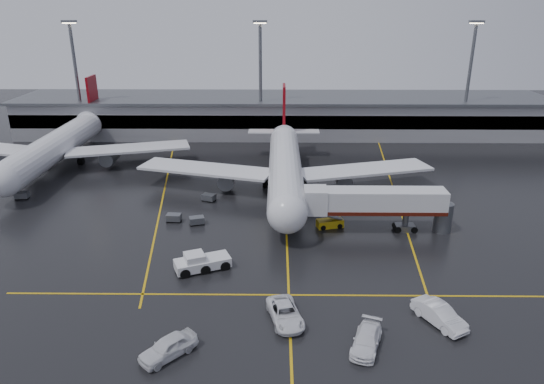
{
  "coord_description": "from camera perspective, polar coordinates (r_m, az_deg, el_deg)",
  "views": [
    {
      "loc": [
        -1.27,
        -67.01,
        28.91
      ],
      "look_at": [
        -2.0,
        -2.0,
        4.0
      ],
      "focal_mm": 32.75,
      "sensor_mm": 36.0,
      "label": 1
    }
  ],
  "objects": [
    {
      "name": "terminal",
      "position": [
        117.55,
        1.26,
        8.89
      ],
      "size": [
        122.0,
        19.0,
        8.6
      ],
      "color": "gray",
      "rests_on": "ground"
    },
    {
      "name": "ground",
      "position": [
        72.99,
        1.59,
        -2.38
      ],
      "size": [
        220.0,
        220.0,
        0.0
      ],
      "primitive_type": "plane",
      "color": "black",
      "rests_on": "ground"
    },
    {
      "name": "apron_line_left",
      "position": [
        84.36,
        -12.23,
        0.43
      ],
      "size": [
        9.99,
        69.35,
        0.02
      ],
      "primitive_type": "cube",
      "rotation": [
        0.0,
        0.0,
        0.14
      ],
      "color": "gold",
      "rests_on": "ground"
    },
    {
      "name": "light_mast_right",
      "position": [
        117.45,
        21.75,
        12.47
      ],
      "size": [
        3.0,
        1.2,
        25.45
      ],
      "color": "#595B60",
      "rests_on": "ground"
    },
    {
      "name": "main_airliner",
      "position": [
        80.59,
        1.52,
        3.11
      ],
      "size": [
        48.8,
        45.6,
        14.1
      ],
      "color": "silver",
      "rests_on": "ground"
    },
    {
      "name": "baggage_cart_d",
      "position": [
        94.93,
        -27.86,
        1.12
      ],
      "size": [
        2.13,
        1.51,
        1.12
      ],
      "color": "#595B60",
      "rests_on": "ground"
    },
    {
      "name": "baggage_cart_e",
      "position": [
        87.17,
        -26.81,
        -0.32
      ],
      "size": [
        2.08,
        1.43,
        1.12
      ],
      "color": "#595B60",
      "rests_on": "ground"
    },
    {
      "name": "light_mast_left",
      "position": [
        118.34,
        -21.59,
        12.54
      ],
      "size": [
        3.0,
        1.2,
        25.45
      ],
      "color": "#595B60",
      "rests_on": "ground"
    },
    {
      "name": "baggage_cart_a",
      "position": [
        69.71,
        -8.64,
        -3.23
      ],
      "size": [
        2.28,
        1.81,
        1.12
      ],
      "color": "#595B60",
      "rests_on": "ground"
    },
    {
      "name": "jet_bridge",
      "position": [
        67.22,
        11.87,
        -1.32
      ],
      "size": [
        19.9,
        3.4,
        6.05
      ],
      "color": "silver",
      "rests_on": "ground"
    },
    {
      "name": "service_van_b",
      "position": [
        46.86,
        10.82,
        -16.35
      ],
      "size": [
        3.94,
        5.89,
        1.59
      ],
      "primitive_type": "imported",
      "rotation": [
        0.0,
        0.0,
        -0.35
      ],
      "color": "white",
      "rests_on": "ground"
    },
    {
      "name": "apron_line_right",
      "position": [
        84.48,
        13.79,
        0.33
      ],
      "size": [
        7.57,
        69.64,
        0.02
      ],
      "primitive_type": "cube",
      "rotation": [
        0.0,
        0.0,
        -0.1
      ],
      "color": "gold",
      "rests_on": "ground"
    },
    {
      "name": "pushback_tractor",
      "position": [
        58.21,
        -8.16,
        -8.03
      ],
      "size": [
        6.79,
        4.77,
        2.25
      ],
      "color": "silver",
      "rests_on": "ground"
    },
    {
      "name": "service_van_c",
      "position": [
        51.46,
        18.68,
        -13.2
      ],
      "size": [
        4.6,
        6.06,
        1.91
      ],
      "primitive_type": "imported",
      "rotation": [
        0.0,
        0.0,
        0.51
      ],
      "color": "white",
      "rests_on": "ground"
    },
    {
      "name": "baggage_cart_b",
      "position": [
        71.18,
        -11.22,
        -2.88
      ],
      "size": [
        2.08,
        1.43,
        1.12
      ],
      "color": "#595B60",
      "rests_on": "ground"
    },
    {
      "name": "baggage_cart_c",
      "position": [
        77.58,
        -7.27,
        -0.6
      ],
      "size": [
        2.35,
        1.98,
        1.12
      ],
      "color": "#595B60",
      "rests_on": "ground"
    },
    {
      "name": "apron_line_centre",
      "position": [
        72.99,
        1.59,
        -2.37
      ],
      "size": [
        0.25,
        90.0,
        0.02
      ],
      "primitive_type": "cube",
      "color": "gold",
      "rests_on": "ground"
    },
    {
      "name": "service_van_d",
      "position": [
        46.01,
        -11.85,
        -17.04
      ],
      "size": [
        5.3,
        5.34,
        1.83
      ],
      "primitive_type": "imported",
      "rotation": [
        0.0,
        0.0,
        -0.78
      ],
      "color": "silver",
      "rests_on": "ground"
    },
    {
      "name": "apron_line_stop",
      "position": [
        53.5,
        1.94,
        -11.74
      ],
      "size": [
        60.0,
        0.25,
        0.02
      ],
      "primitive_type": "cube",
      "color": "gold",
      "rests_on": "ground"
    },
    {
      "name": "light_mast_mid",
      "position": [
        110.02,
        -1.34,
        13.42
      ],
      "size": [
        3.0,
        1.2,
        25.45
      ],
      "color": "#595B60",
      "rests_on": "ground"
    },
    {
      "name": "belt_loader",
      "position": [
        68.66,
        6.67,
        -3.58
      ],
      "size": [
        3.84,
        2.4,
        2.27
      ],
      "color": "gold",
      "rests_on": "ground"
    },
    {
      "name": "service_van_a",
      "position": [
        49.29,
        1.53,
        -13.78
      ],
      "size": [
        4.09,
        6.43,
        1.65
      ],
      "primitive_type": "imported",
      "rotation": [
        0.0,
        0.0,
        0.24
      ],
      "color": "white",
      "rests_on": "ground"
    },
    {
      "name": "second_airliner",
      "position": [
        100.69,
        -23.34,
        5.03
      ],
      "size": [
        48.8,
        45.6,
        14.1
      ],
      "color": "silver",
      "rests_on": "ground"
    }
  ]
}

